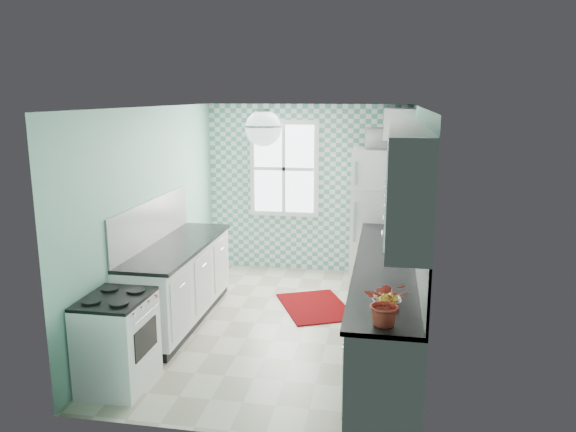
% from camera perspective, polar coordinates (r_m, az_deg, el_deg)
% --- Properties ---
extents(floor, '(3.00, 4.40, 0.02)m').
position_cam_1_polar(floor, '(6.68, -0.81, -11.06)').
color(floor, beige).
rests_on(floor, ground).
extents(ceiling, '(3.00, 4.40, 0.02)m').
position_cam_1_polar(ceiling, '(6.14, -0.89, 11.10)').
color(ceiling, white).
rests_on(ceiling, wall_back).
extents(wall_back, '(3.00, 0.02, 2.50)m').
position_cam_1_polar(wall_back, '(8.43, 2.00, 2.79)').
color(wall_back, '#83C3AE').
rests_on(wall_back, floor).
extents(wall_front, '(3.00, 0.02, 2.50)m').
position_cam_1_polar(wall_front, '(4.22, -6.59, -6.96)').
color(wall_front, '#83C3AE').
rests_on(wall_front, floor).
extents(wall_left, '(0.02, 4.40, 2.50)m').
position_cam_1_polar(wall_left, '(6.73, -13.57, 0.05)').
color(wall_left, '#83C3AE').
rests_on(wall_left, floor).
extents(wall_right, '(0.02, 4.40, 2.50)m').
position_cam_1_polar(wall_right, '(6.19, 13.02, -0.98)').
color(wall_right, '#83C3AE').
rests_on(wall_right, floor).
extents(accent_wall, '(3.00, 0.01, 2.50)m').
position_cam_1_polar(accent_wall, '(8.41, 1.98, 2.77)').
color(accent_wall, '#57A091').
rests_on(accent_wall, wall_back).
extents(window, '(1.04, 0.05, 1.44)m').
position_cam_1_polar(window, '(8.39, -0.40, 4.83)').
color(window, white).
rests_on(window, wall_back).
extents(backsplash_right, '(0.02, 3.60, 0.51)m').
position_cam_1_polar(backsplash_right, '(5.81, 12.96, -2.39)').
color(backsplash_right, white).
rests_on(backsplash_right, wall_right).
extents(backsplash_left, '(0.02, 2.15, 0.51)m').
position_cam_1_polar(backsplash_left, '(6.67, -13.63, -0.55)').
color(backsplash_left, white).
rests_on(backsplash_left, wall_left).
extents(upper_cabinets_right, '(0.33, 3.20, 0.90)m').
position_cam_1_polar(upper_cabinets_right, '(5.47, 11.80, 4.30)').
color(upper_cabinets_right, white).
rests_on(upper_cabinets_right, wall_right).
extents(upper_cabinet_fridge, '(0.40, 0.74, 0.40)m').
position_cam_1_polar(upper_cabinet_fridge, '(7.86, 11.20, 9.22)').
color(upper_cabinet_fridge, white).
rests_on(upper_cabinet_fridge, wall_right).
extents(ceiling_light, '(0.34, 0.34, 0.35)m').
position_cam_1_polar(ceiling_light, '(5.36, -2.53, 8.93)').
color(ceiling_light, silver).
rests_on(ceiling_light, ceiling).
extents(base_cabinets_right, '(0.60, 3.60, 0.90)m').
position_cam_1_polar(base_cabinets_right, '(6.03, 9.85, -9.16)').
color(base_cabinets_right, white).
rests_on(base_cabinets_right, floor).
extents(countertop_right, '(0.63, 3.60, 0.04)m').
position_cam_1_polar(countertop_right, '(5.88, 9.87, -4.88)').
color(countertop_right, black).
rests_on(countertop_right, base_cabinets_right).
extents(base_cabinets_left, '(0.60, 2.15, 0.90)m').
position_cam_1_polar(base_cabinets_left, '(6.76, -11.06, -6.82)').
color(base_cabinets_left, white).
rests_on(base_cabinets_left, floor).
extents(countertop_left, '(0.63, 2.15, 0.04)m').
position_cam_1_polar(countertop_left, '(6.62, -11.10, -2.98)').
color(countertop_left, black).
rests_on(countertop_left, base_cabinets_left).
extents(fridge, '(0.83, 0.82, 1.91)m').
position_cam_1_polar(fridge, '(7.98, 9.46, -0.06)').
color(fridge, white).
rests_on(fridge, floor).
extents(stove, '(0.56, 0.70, 0.84)m').
position_cam_1_polar(stove, '(5.46, -16.94, -11.97)').
color(stove, white).
rests_on(stove, floor).
extents(sink, '(0.56, 0.47, 0.53)m').
position_cam_1_polar(sink, '(6.86, 10.09, -2.32)').
color(sink, silver).
rests_on(sink, countertop_right).
extents(rug, '(1.14, 1.31, 0.02)m').
position_cam_1_polar(rug, '(7.19, 2.78, -9.18)').
color(rug, maroon).
rests_on(rug, floor).
extents(dish_towel, '(0.12, 0.26, 0.41)m').
position_cam_1_polar(dish_towel, '(6.84, 7.29, -6.19)').
color(dish_towel, '#69B7AB').
rests_on(dish_towel, base_cabinets_right).
extents(fruit_bowl, '(0.27, 0.27, 0.06)m').
position_cam_1_polar(fruit_bowl, '(4.73, 9.96, -8.52)').
color(fruit_bowl, white).
rests_on(fruit_bowl, countertop_right).
extents(potted_plant, '(0.35, 0.31, 0.37)m').
position_cam_1_polar(potted_plant, '(4.28, 10.00, -8.61)').
color(potted_plant, '#AC3621').
rests_on(potted_plant, countertop_right).
extents(soap_bottle, '(0.10, 0.10, 0.17)m').
position_cam_1_polar(soap_bottle, '(7.16, 10.50, -0.91)').
color(soap_bottle, '#90A5AC').
rests_on(soap_bottle, countertop_right).
extents(microwave, '(0.52, 0.36, 0.28)m').
position_cam_1_polar(microwave, '(7.83, 9.74, 7.78)').
color(microwave, white).
rests_on(microwave, fridge).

